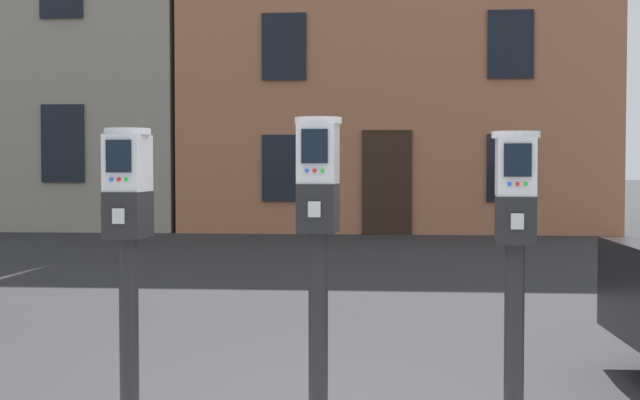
{
  "coord_description": "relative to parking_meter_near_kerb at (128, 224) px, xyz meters",
  "views": [
    {
      "loc": [
        0.13,
        -4.34,
        1.41
      ],
      "look_at": [
        -0.21,
        -0.12,
        1.25
      ],
      "focal_mm": 50.71,
      "sensor_mm": 36.0,
      "label": 1
    }
  ],
  "objects": [
    {
      "name": "townhouse_brownstone",
      "position": [
        1.28,
        16.66,
        3.75
      ],
      "size": [
        8.99,
        5.4,
        9.76
      ],
      "color": "#B7704C",
      "rests_on": "ground_plane"
    },
    {
      "name": "parking_meter_near_kerb",
      "position": [
        0.0,
        0.0,
        0.0
      ],
      "size": [
        0.23,
        0.26,
        1.44
      ],
      "rotation": [
        0.0,
        0.0,
        -1.63
      ],
      "color": "black",
      "rests_on": "sidewalk_slab"
    },
    {
      "name": "parking_meter_twin_adjacent",
      "position": [
        0.89,
        0.0,
        0.03
      ],
      "size": [
        0.23,
        0.26,
        1.49
      ],
      "rotation": [
        0.0,
        0.0,
        -1.63
      ],
      "color": "black",
      "rests_on": "sidewalk_slab"
    },
    {
      "name": "parking_meter_end_of_row",
      "position": [
        1.78,
        -0.0,
        -0.01
      ],
      "size": [
        0.23,
        0.26,
        1.42
      ],
      "rotation": [
        0.0,
        0.0,
        -1.63
      ],
      "color": "black",
      "rests_on": "sidewalk_slab"
    }
  ]
}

